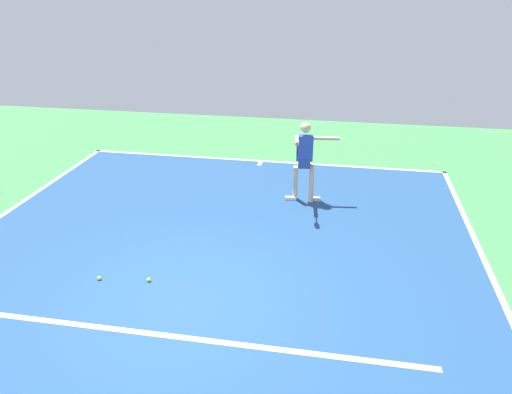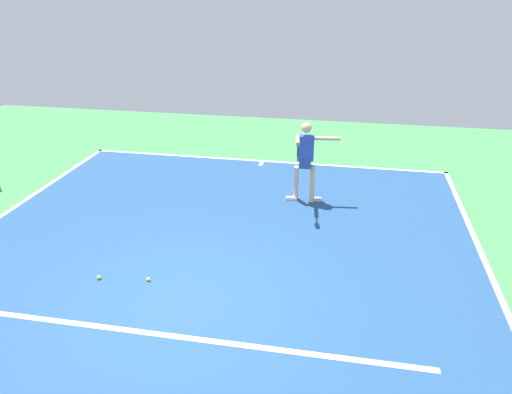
% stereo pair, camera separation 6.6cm
% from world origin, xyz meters
% --- Properties ---
extents(ground_plane, '(21.53, 21.53, 0.00)m').
position_xyz_m(ground_plane, '(0.00, 0.00, 0.00)').
color(ground_plane, '#428E4C').
extents(court_surface, '(9.35, 12.88, 0.00)m').
position_xyz_m(court_surface, '(0.00, 0.00, 0.00)').
color(court_surface, navy).
rests_on(court_surface, ground_plane).
extents(court_line_baseline_near, '(9.35, 0.10, 0.01)m').
position_xyz_m(court_line_baseline_near, '(0.00, -6.39, 0.00)').
color(court_line_baseline_near, white).
rests_on(court_line_baseline_near, ground_plane).
extents(court_line_service, '(7.02, 0.10, 0.01)m').
position_xyz_m(court_line_service, '(0.00, 0.76, 0.00)').
color(court_line_service, white).
rests_on(court_line_service, ground_plane).
extents(court_line_centre_mark, '(0.10, 0.30, 0.01)m').
position_xyz_m(court_line_centre_mark, '(0.00, -6.19, 0.00)').
color(court_line_centre_mark, white).
rests_on(court_line_centre_mark, ground_plane).
extents(tennis_player, '(1.09, 1.22, 1.75)m').
position_xyz_m(tennis_player, '(-1.33, -4.02, 1.00)').
color(tennis_player, beige).
rests_on(tennis_player, ground_plane).
extents(tennis_ball_near_player, '(0.07, 0.07, 0.07)m').
position_xyz_m(tennis_ball_near_player, '(0.78, -0.44, 0.03)').
color(tennis_ball_near_player, '#C6E53D').
rests_on(tennis_ball_near_player, ground_plane).
extents(tennis_ball_far_corner, '(0.07, 0.07, 0.07)m').
position_xyz_m(tennis_ball_far_corner, '(1.58, -0.34, 0.03)').
color(tennis_ball_far_corner, '#C6E53D').
rests_on(tennis_ball_far_corner, ground_plane).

